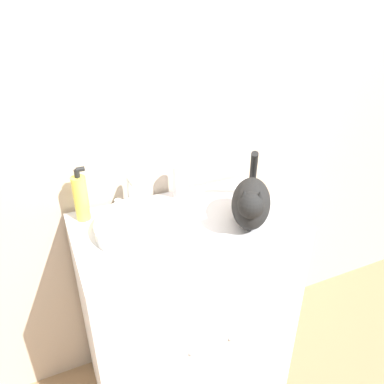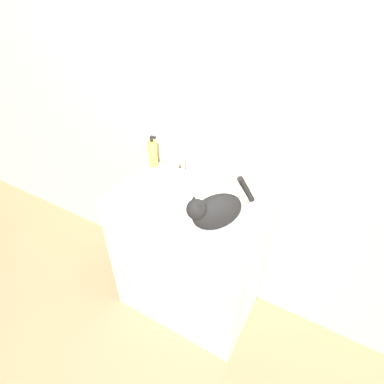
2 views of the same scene
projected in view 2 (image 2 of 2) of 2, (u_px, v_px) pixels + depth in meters
The scene contains 8 objects.
ground_plane at pixel (169, 329), 1.97m from camera, with size 8.00×8.00×0.00m, color #997551.
wall_back at pixel (214, 121), 1.61m from camera, with size 6.00×0.05×2.50m.
vanity_cabinet at pixel (188, 257), 1.87m from camera, with size 0.84×0.51×0.91m.
sink_basin at pixel (164, 187), 1.65m from camera, with size 0.37×0.37×0.04m.
faucet at pixel (182, 166), 1.77m from camera, with size 0.14×0.10×0.13m.
cat at pixel (215, 211), 1.38m from camera, with size 0.26×0.34×0.25m.
soap_bottle at pixel (153, 154), 1.81m from camera, with size 0.06×0.05×0.22m.
spray_bottle at pixel (211, 173), 1.64m from camera, with size 0.06×0.06×0.19m.
Camera 2 is at (0.65, -0.83, 1.90)m, focal length 28.00 mm.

